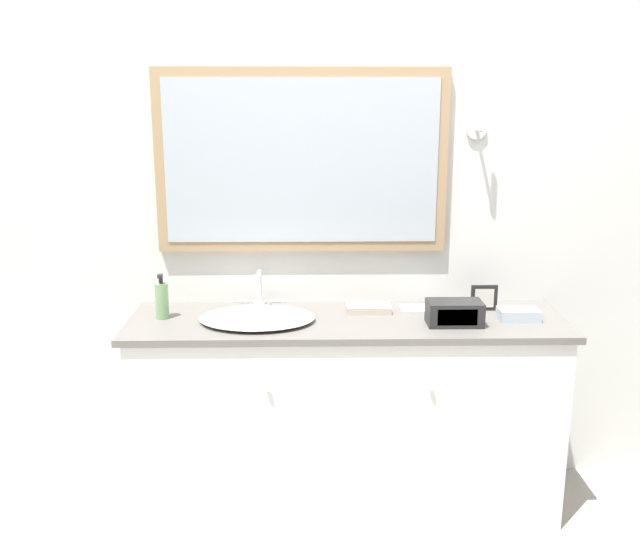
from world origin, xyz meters
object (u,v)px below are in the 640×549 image
object	(u,v)px
sink_basin	(257,317)
soap_bottle	(162,300)
picture_frame	(484,298)
appliance_box	(454,313)

from	to	relation	value
sink_basin	soap_bottle	size ratio (longest dim) A/B	2.49
picture_frame	soap_bottle	bearing A→B (deg)	-176.41
sink_basin	appliance_box	distance (m)	0.84
soap_bottle	sink_basin	bearing A→B (deg)	-6.44
sink_basin	appliance_box	bearing A→B (deg)	-4.55
sink_basin	soap_bottle	world-z (taller)	soap_bottle
sink_basin	picture_frame	size ratio (longest dim) A/B	4.19
sink_basin	appliance_box	size ratio (longest dim) A/B	2.14
sink_basin	picture_frame	xyz separation A→B (m)	(1.01, 0.14, 0.04)
soap_bottle	picture_frame	xyz separation A→B (m)	(1.43, 0.09, -0.02)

